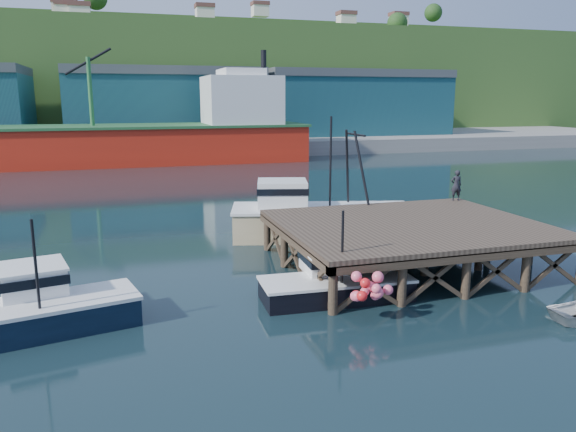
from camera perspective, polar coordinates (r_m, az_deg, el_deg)
name	(u,v)px	position (r m, az deg, el deg)	size (l,w,h in m)	color
ground	(298,276)	(25.51, 1.07, -6.11)	(300.00, 300.00, 0.00)	black
wharf	(411,227)	(26.99, 12.38, -1.10)	(12.00, 10.00, 2.62)	brown
far_quay	(164,141)	(93.60, -12.48, 7.44)	(160.00, 40.00, 2.00)	gray
warehouse_mid	(165,107)	(88.38, -12.36, 10.77)	(28.00, 16.00, 9.00)	#1B555B
warehouse_right	(348,106)	(95.73, 6.17, 11.04)	(30.00, 16.00, 9.00)	#1B555B
cargo_ship	(107,137)	(71.20, -17.91, 7.68)	(55.50, 10.00, 13.75)	red
hillside	(149,82)	(123.31, -13.90, 13.05)	(220.00, 50.00, 22.00)	#2D511E
boat_navy	(38,307)	(21.46, -24.10, -8.41)	(6.92, 4.31, 4.11)	black
boat_black	(334,281)	(22.76, 4.74, -6.59)	(6.14, 5.17, 3.74)	black
trawler	(318,213)	(32.15, 3.11, 0.29)	(10.89, 6.21, 6.89)	#D3BB88
dockworker	(456,185)	(33.44, 16.72, 3.00)	(0.64, 0.42, 1.75)	black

